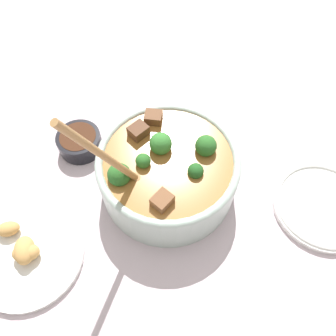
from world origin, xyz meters
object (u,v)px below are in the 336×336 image
at_px(stew_bowl, 168,170).
at_px(condiment_bowl, 79,141).
at_px(food_plate, 27,253).
at_px(empty_plate, 322,205).

height_order(stew_bowl, condiment_bowl, stew_bowl).
bearing_deg(condiment_bowl, stew_bowl, 34.84).
xyz_separation_m(stew_bowl, food_plate, (0.01, -0.30, -0.05)).
bearing_deg(empty_plate, stew_bowl, -127.86).
xyz_separation_m(stew_bowl, condiment_bowl, (-0.18, -0.13, -0.04)).
bearing_deg(food_plate, empty_plate, 71.16).
bearing_deg(stew_bowl, empty_plate, 52.14).
xyz_separation_m(condiment_bowl, empty_plate, (0.38, 0.38, -0.02)).
xyz_separation_m(condiment_bowl, food_plate, (0.19, -0.18, -0.01)).
xyz_separation_m(empty_plate, food_plate, (-0.19, -0.56, 0.00)).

